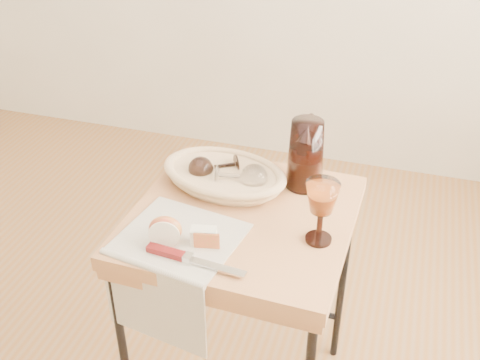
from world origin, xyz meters
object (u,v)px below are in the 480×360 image
(tea_towel, at_px, (180,238))
(goblet_lying_b, at_px, (238,176))
(goblet_lying_a, at_px, (216,167))
(pitcher, at_px, (306,154))
(bread_basket, at_px, (224,177))
(side_table, at_px, (242,312))
(wine_goblet, at_px, (321,212))
(table_knife, at_px, (191,258))
(apple_half, at_px, (165,229))

(tea_towel, height_order, goblet_lying_b, goblet_lying_b)
(goblet_lying_a, bearing_deg, pitcher, 160.67)
(bread_basket, xyz_separation_m, pitcher, (0.22, 0.07, 0.08))
(side_table, xyz_separation_m, wine_goblet, (0.22, -0.05, 0.46))
(table_knife, bearing_deg, bread_basket, 100.80)
(bread_basket, bearing_deg, goblet_lying_b, -12.94)
(goblet_lying_b, relative_size, table_knife, 0.51)
(goblet_lying_b, height_order, table_knife, goblet_lying_b)
(table_knife, bearing_deg, goblet_lying_b, 92.72)
(wine_goblet, distance_m, table_knife, 0.33)
(wine_goblet, bearing_deg, bread_basket, 150.81)
(side_table, distance_m, tea_towel, 0.42)
(wine_goblet, relative_size, apple_half, 2.08)
(side_table, xyz_separation_m, table_knife, (-0.06, -0.23, 0.39))
(table_knife, bearing_deg, pitcher, 71.24)
(tea_towel, xyz_separation_m, bread_basket, (0.03, 0.27, 0.02))
(tea_towel, distance_m, goblet_lying_a, 0.29)
(tea_towel, distance_m, goblet_lying_b, 0.27)
(wine_goblet, xyz_separation_m, apple_half, (-0.36, -0.12, -0.04))
(side_table, bearing_deg, goblet_lying_b, 112.83)
(goblet_lying_a, bearing_deg, bread_basket, 121.99)
(goblet_lying_b, height_order, wine_goblet, wine_goblet)
(side_table, height_order, tea_towel, tea_towel)
(wine_goblet, bearing_deg, side_table, 166.47)
(goblet_lying_b, bearing_deg, wine_goblet, -39.47)
(tea_towel, distance_m, apple_half, 0.06)
(side_table, relative_size, bread_basket, 2.26)
(tea_towel, distance_m, table_knife, 0.10)
(tea_towel, bearing_deg, side_table, 60.37)
(goblet_lying_a, distance_m, table_knife, 0.37)
(side_table, relative_size, tea_towel, 2.55)
(goblet_lying_b, distance_m, table_knife, 0.33)
(goblet_lying_b, bearing_deg, apple_half, -119.24)
(bread_basket, relative_size, goblet_lying_b, 2.58)
(tea_towel, relative_size, goblet_lying_a, 2.48)
(bread_basket, distance_m, goblet_lying_a, 0.04)
(bread_basket, bearing_deg, goblet_lying_a, 162.30)
(bread_basket, height_order, wine_goblet, wine_goblet)
(tea_towel, relative_size, table_knife, 1.15)
(side_table, bearing_deg, tea_towel, -128.84)
(goblet_lying_a, distance_m, goblet_lying_b, 0.08)
(pitcher, height_order, table_knife, pitcher)
(wine_goblet, height_order, apple_half, wine_goblet)
(goblet_lying_a, relative_size, wine_goblet, 0.68)
(goblet_lying_b, xyz_separation_m, apple_half, (-0.10, -0.28, -0.01))
(pitcher, distance_m, table_knife, 0.46)
(side_table, relative_size, goblet_lying_b, 5.82)
(goblet_lying_b, height_order, apple_half, goblet_lying_b)
(pitcher, height_order, wine_goblet, pitcher)
(wine_goblet, height_order, table_knife, wine_goblet)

